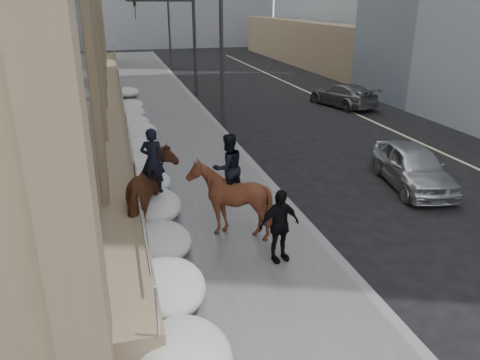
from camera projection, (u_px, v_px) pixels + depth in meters
name	position (u px, v px, depth m)	size (l,w,h in m)	color
ground	(238.00, 294.00, 9.83)	(140.00, 140.00, 0.00)	black
sidewalk	(175.00, 152.00, 18.82)	(5.00, 80.00, 0.12)	#515153
curb	(238.00, 147.00, 19.46)	(0.24, 80.00, 0.12)	slate
lane_line	(404.00, 135.00, 21.38)	(0.15, 70.00, 0.01)	#BFB78C
streetlight_mid	(218.00, 28.00, 21.47)	(1.71, 0.24, 8.00)	#2D2D30
streetlight_far	(167.00, 16.00, 39.50)	(1.71, 0.24, 8.00)	#2D2D30
traffic_signal	(179.00, 31.00, 28.73)	(4.10, 0.22, 6.00)	#2D2D30
snow_bank	(141.00, 160.00, 16.63)	(1.70, 18.10, 0.76)	silver
mounted_horse_left	(152.00, 189.00, 12.19)	(1.76, 2.58, 2.66)	#4D2917
mounted_horse_right	(229.00, 194.00, 11.77)	(2.03, 2.16, 2.64)	#432013
pedestrian	(279.00, 226.00, 10.62)	(1.02, 0.43, 1.75)	black
car_silver	(413.00, 166.00, 15.30)	(1.66, 4.12, 1.40)	#B2B6BA
car_grey	(343.00, 95.00, 27.07)	(1.85, 4.55, 1.32)	#5B5E63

